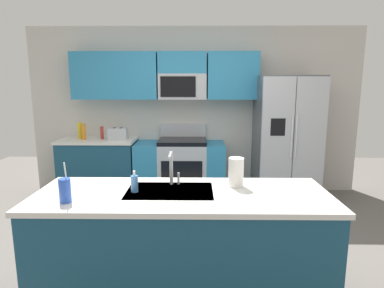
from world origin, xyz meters
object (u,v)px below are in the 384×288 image
object	(u,v)px
bottle_orange	(84,132)
bottle_yellow	(80,130)
drink_cup_blue	(65,190)
sink_faucet	(172,166)
toaster	(118,134)
soap_dispenser	(134,183)
pepper_mill	(102,133)
paper_towel_roll	(236,172)
refrigerator	(286,139)
range_oven	(180,168)

from	to	relation	value
bottle_orange	bottle_yellow	bearing A→B (deg)	135.99
drink_cup_blue	sink_faucet	bearing A→B (deg)	29.00
sink_faucet	drink_cup_blue	bearing A→B (deg)	-151.00
toaster	soap_dispenser	xyz separation A→B (m)	(0.70, -2.40, -0.02)
bottle_orange	pepper_mill	bearing A→B (deg)	8.08
pepper_mill	soap_dispenser	xyz separation A→B (m)	(0.96, -2.45, -0.03)
soap_dispenser	paper_towel_roll	distance (m)	0.82
refrigerator	bottle_orange	bearing A→B (deg)	179.40
range_oven	pepper_mill	size ratio (longest dim) A/B	7.06
bottle_yellow	bottle_orange	world-z (taller)	bottle_yellow
range_oven	bottle_orange	xyz separation A→B (m)	(-1.46, -0.04, 0.58)
pepper_mill	paper_towel_roll	xyz separation A→B (m)	(1.77, -2.30, 0.02)
soap_dispenser	paper_towel_roll	size ratio (longest dim) A/B	0.71
toaster	paper_towel_roll	size ratio (longest dim) A/B	1.17
bottle_yellow	soap_dispenser	world-z (taller)	bottle_yellow
paper_towel_roll	soap_dispenser	bearing A→B (deg)	-169.55
drink_cup_blue	pepper_mill	bearing A→B (deg)	100.73
refrigerator	soap_dispenser	world-z (taller)	refrigerator
refrigerator	bottle_yellow	size ratio (longest dim) A/B	7.42
pepper_mill	sink_faucet	bearing A→B (deg)	-61.43
toaster	drink_cup_blue	distance (m)	2.64
toaster	paper_towel_roll	bearing A→B (deg)	-56.10
bottle_yellow	bottle_orange	distance (m)	0.12
paper_towel_roll	pepper_mill	bearing A→B (deg)	127.56
toaster	soap_dispenser	world-z (taller)	toaster
toaster	bottle_orange	size ratio (longest dim) A/B	1.18
drink_cup_blue	paper_towel_roll	size ratio (longest dim) A/B	1.22
range_oven	bottle_yellow	size ratio (longest dim) A/B	5.45
bottle_orange	sink_faucet	bearing A→B (deg)	-56.07
range_oven	drink_cup_blue	size ratio (longest dim) A/B	4.63
toaster	pepper_mill	xyz separation A→B (m)	(-0.26, 0.05, 0.01)
pepper_mill	range_oven	bearing A→B (deg)	0.12
drink_cup_blue	toaster	bearing A→B (deg)	95.44
range_oven	drink_cup_blue	world-z (taller)	drink_cup_blue
range_oven	toaster	bearing A→B (deg)	-176.78
bottle_orange	range_oven	bearing A→B (deg)	1.58
soap_dispenser	bottle_orange	bearing A→B (deg)	116.95
bottle_yellow	range_oven	bearing A→B (deg)	-1.61
bottle_orange	drink_cup_blue	bearing A→B (deg)	-73.67
paper_towel_roll	range_oven	bearing A→B (deg)	104.06
bottle_yellow	sink_faucet	size ratio (longest dim) A/B	0.88
bottle_yellow	sink_faucet	xyz separation A→B (m)	(1.59, -2.32, 0.04)
range_oven	paper_towel_roll	world-z (taller)	paper_towel_roll
range_oven	bottle_orange	size ratio (longest dim) A/B	5.75
bottle_yellow	soap_dispenser	xyz separation A→B (m)	(1.31, -2.49, -0.06)
refrigerator	range_oven	bearing A→B (deg)	177.42
drink_cup_blue	soap_dispenser	bearing A→B (deg)	27.06
range_oven	refrigerator	xyz separation A→B (m)	(1.59, -0.07, 0.48)
range_oven	soap_dispenser	xyz separation A→B (m)	(-0.23, -2.45, 0.53)
sink_faucet	drink_cup_blue	size ratio (longest dim) A/B	0.96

